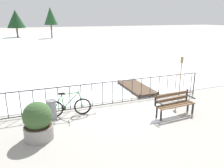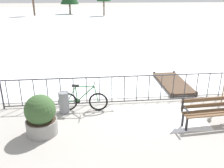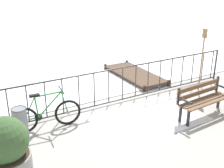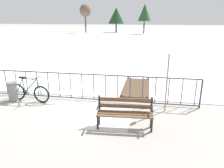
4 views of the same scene
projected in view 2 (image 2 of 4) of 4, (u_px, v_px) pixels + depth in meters
name	position (u px, v px, depth m)	size (l,w,h in m)	color
ground_plane	(130.00, 103.00, 8.94)	(160.00, 160.00, 0.00)	#9E9991
frozen_pond	(96.00, 19.00, 35.27)	(80.00, 56.00, 0.03)	white
snow_patch	(159.00, 118.00, 7.89)	(2.86, 1.86, 0.01)	white
railing_fence	(131.00, 89.00, 8.73)	(9.06, 0.06, 1.07)	#2D2D33
bicycle_near_railing	(83.00, 101.00, 8.24)	(1.71, 0.52, 0.97)	black
park_bench	(207.00, 109.00, 7.33)	(1.63, 0.60, 0.89)	brown
planter_with_shrub	(41.00, 116.00, 6.83)	(0.89, 0.89, 1.20)	gray
trash_bin	(64.00, 102.00, 8.12)	(0.35, 0.35, 0.73)	gray
wooden_dock	(173.00, 82.00, 10.59)	(1.10, 2.69, 0.20)	#4C3828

